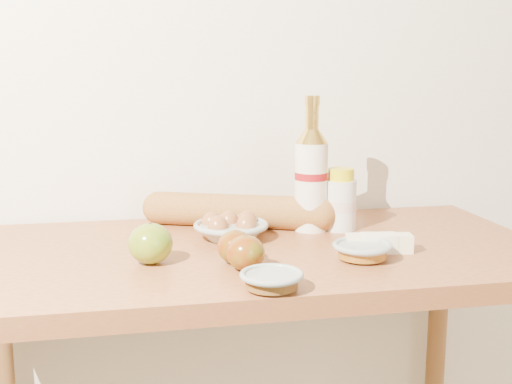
# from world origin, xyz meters

# --- Properties ---
(back_wall) EXTENTS (3.50, 0.02, 2.60)m
(back_wall) POSITION_xyz_m (0.00, 1.51, 1.30)
(back_wall) COLOR silver
(back_wall) RESTS_ON ground
(table) EXTENTS (1.20, 0.60, 0.90)m
(table) POSITION_xyz_m (0.00, 1.18, 0.78)
(table) COLOR #AB6537
(table) RESTS_ON ground
(bourbon_bottle) EXTENTS (0.09, 0.09, 0.30)m
(bourbon_bottle) POSITION_xyz_m (0.15, 1.29, 1.02)
(bourbon_bottle) COLOR #EEE3CA
(bourbon_bottle) RESTS_ON table
(cream_bottle) EXTENTS (0.08, 0.08, 0.14)m
(cream_bottle) POSITION_xyz_m (0.22, 1.29, 0.96)
(cream_bottle) COLOR silver
(cream_bottle) RESTS_ON table
(egg_bowl) EXTENTS (0.16, 0.16, 0.06)m
(egg_bowl) POSITION_xyz_m (-0.03, 1.25, 0.92)
(egg_bowl) COLOR #99A7A2
(egg_bowl) RESTS_ON table
(baguette) EXTENTS (0.45, 0.24, 0.08)m
(baguette) POSITION_xyz_m (-0.00, 1.35, 0.94)
(baguette) COLOR #AE7535
(baguette) RESTS_ON table
(apple_yellowgreen) EXTENTS (0.10, 0.10, 0.08)m
(apple_yellowgreen) POSITION_xyz_m (-0.21, 1.11, 0.94)
(apple_yellowgreen) COLOR olive
(apple_yellowgreen) RESTS_ON table
(apple_redgreen_front) EXTENTS (0.07, 0.07, 0.06)m
(apple_redgreen_front) POSITION_xyz_m (-0.05, 1.08, 0.93)
(apple_redgreen_front) COLOR #900B07
(apple_redgreen_front) RESTS_ON table
(apple_redgreen_right) EXTENTS (0.08, 0.08, 0.06)m
(apple_redgreen_right) POSITION_xyz_m (-0.04, 1.03, 0.93)
(apple_redgreen_right) COLOR #930808
(apple_redgreen_right) RESTS_ON table
(sugar_bowl) EXTENTS (0.12, 0.12, 0.03)m
(sugar_bowl) POSITION_xyz_m (-0.02, 0.92, 0.92)
(sugar_bowl) COLOR #8D9A95
(sugar_bowl) RESTS_ON table
(syrup_bowl) EXTENTS (0.15, 0.15, 0.03)m
(syrup_bowl) POSITION_xyz_m (0.19, 1.05, 0.92)
(syrup_bowl) COLOR #8F9C97
(syrup_bowl) RESTS_ON table
(butter_stick) EXTENTS (0.13, 0.06, 0.04)m
(butter_stick) POSITION_xyz_m (0.24, 1.10, 0.92)
(butter_stick) COLOR #F0EDBA
(butter_stick) RESTS_ON table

